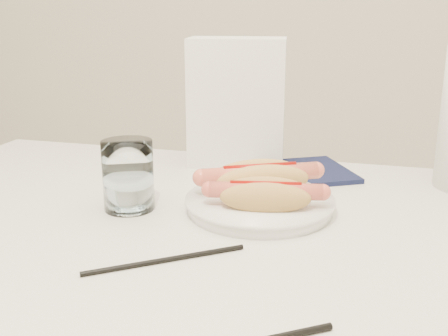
% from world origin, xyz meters
% --- Properties ---
extents(table, '(1.20, 0.80, 0.75)m').
position_xyz_m(table, '(0.00, 0.00, 0.69)').
color(table, silver).
rests_on(table, ground).
extents(plate, '(0.23, 0.23, 0.02)m').
position_xyz_m(plate, '(0.04, 0.09, 0.76)').
color(plate, white).
rests_on(plate, table).
extents(hotdog_left, '(0.18, 0.13, 0.05)m').
position_xyz_m(hotdog_left, '(0.04, 0.12, 0.79)').
color(hotdog_left, tan).
rests_on(hotdog_left, plate).
extents(hotdog_right, '(0.16, 0.09, 0.04)m').
position_xyz_m(hotdog_right, '(0.06, 0.06, 0.79)').
color(hotdog_right, tan).
rests_on(hotdog_right, plate).
extents(water_glass, '(0.08, 0.08, 0.11)m').
position_xyz_m(water_glass, '(-0.15, 0.05, 0.80)').
color(water_glass, white).
rests_on(water_glass, table).
extents(chopstick_near, '(0.17, 0.13, 0.01)m').
position_xyz_m(chopstick_near, '(-0.03, -0.11, 0.75)').
color(chopstick_near, black).
rests_on(chopstick_near, table).
extents(napkin_box, '(0.19, 0.13, 0.24)m').
position_xyz_m(napkin_box, '(-0.06, 0.34, 0.87)').
color(napkin_box, white).
rests_on(napkin_box, table).
extents(navy_napkin, '(0.22, 0.22, 0.01)m').
position_xyz_m(navy_napkin, '(0.08, 0.30, 0.75)').
color(navy_napkin, '#111636').
rests_on(navy_napkin, table).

